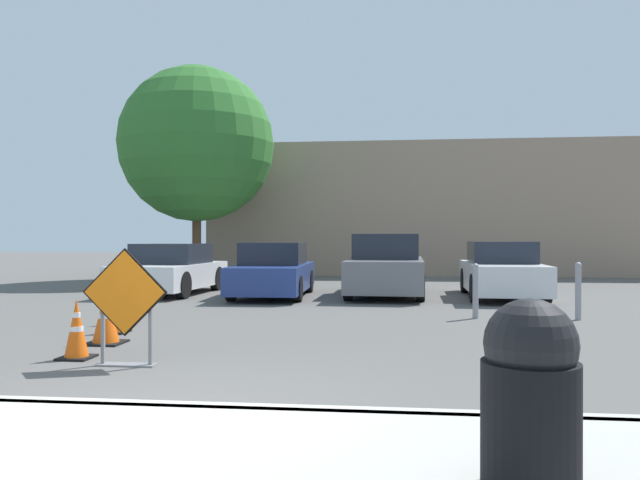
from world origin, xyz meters
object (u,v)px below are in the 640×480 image
(traffic_cone_second, at_px, (106,317))
(traffic_cone_fourth, at_px, (122,302))
(parked_car_third, at_px, (386,267))
(bollard_second, at_px, (578,290))
(parked_car_second, at_px, (273,272))
(bollard_nearest, at_px, (476,289))
(road_closed_sign, at_px, (125,303))
(parked_car_nearest, at_px, (171,270))
(traffic_cone_nearest, at_px, (77,330))
(parked_car_fourth, at_px, (501,271))
(trash_bin, at_px, (530,394))
(traffic_cone_third, at_px, (115,309))

(traffic_cone_second, height_order, traffic_cone_fourth, traffic_cone_fourth)
(parked_car_third, height_order, bollard_second, parked_car_third)
(traffic_cone_second, height_order, parked_car_second, parked_car_second)
(traffic_cone_fourth, relative_size, bollard_second, 0.76)
(traffic_cone_fourth, xyz_separation_m, bollard_nearest, (6.32, 1.47, 0.15))
(road_closed_sign, relative_size, bollard_nearest, 1.35)
(traffic_cone_second, height_order, bollard_nearest, bollard_nearest)
(traffic_cone_fourth, xyz_separation_m, bollard_second, (8.18, 1.47, 0.17))
(parked_car_nearest, bearing_deg, bollard_nearest, 152.85)
(bollard_second, bearing_deg, traffic_cone_nearest, -148.52)
(parked_car_second, bearing_deg, bollard_nearest, 138.28)
(parked_car_third, height_order, bollard_nearest, parked_car_third)
(traffic_cone_nearest, distance_m, parked_car_fourth, 11.08)
(traffic_cone_fourth, bearing_deg, trash_bin, -52.02)
(parked_car_nearest, bearing_deg, traffic_cone_nearest, 105.60)
(traffic_cone_fourth, bearing_deg, parked_car_nearest, 101.70)
(parked_car_third, distance_m, bollard_nearest, 4.81)
(parked_car_third, height_order, trash_bin, parked_car_third)
(parked_car_second, xyz_separation_m, bollard_second, (6.48, -3.92, -0.08))
(parked_car_nearest, xyz_separation_m, parked_car_third, (5.83, 0.11, 0.10))
(parked_car_second, xyz_separation_m, trash_bin, (3.77, -12.40, 0.03))
(parked_car_second, bearing_deg, traffic_cone_fourth, 71.12)
(parked_car_second, height_order, parked_car_fourth, parked_car_fourth)
(parked_car_fourth, xyz_separation_m, trash_bin, (-2.06, -12.71, 0.00))
(parked_car_fourth, relative_size, trash_bin, 4.18)
(parked_car_nearest, bearing_deg, traffic_cone_fourth, 104.75)
(traffic_cone_nearest, relative_size, trash_bin, 0.71)
(traffic_cone_second, distance_m, bollard_second, 8.29)
(bollard_second, bearing_deg, trash_bin, -107.74)
(traffic_cone_nearest, distance_m, traffic_cone_third, 2.13)
(parked_car_fourth, relative_size, bollard_nearest, 4.24)
(traffic_cone_second, relative_size, traffic_cone_fourth, 0.98)
(traffic_cone_second, bearing_deg, bollard_nearest, 31.29)
(trash_bin, height_order, bollard_second, trash_bin)
(parked_car_nearest, distance_m, parked_car_fourth, 8.75)
(road_closed_sign, distance_m, traffic_cone_third, 2.79)
(parked_car_nearest, xyz_separation_m, bollard_second, (9.39, -4.38, -0.08))
(road_closed_sign, relative_size, parked_car_nearest, 0.33)
(parked_car_second, height_order, bollard_second, parked_car_second)
(traffic_cone_second, distance_m, parked_car_second, 7.45)
(parked_car_nearest, relative_size, parked_car_third, 0.93)
(road_closed_sign, xyz_separation_m, traffic_cone_fourth, (-1.58, 3.45, -0.36))
(traffic_cone_fourth, bearing_deg, traffic_cone_nearest, -75.84)
(parked_car_fourth, distance_m, trash_bin, 12.88)
(traffic_cone_second, xyz_separation_m, traffic_cone_third, (-0.32, 1.00, -0.01))
(traffic_cone_nearest, bearing_deg, parked_car_third, 66.95)
(traffic_cone_third, distance_m, parked_car_third, 8.18)
(parked_car_third, bearing_deg, trash_bin, 95.63)
(traffic_cone_third, relative_size, parked_car_second, 0.19)
(traffic_cone_second, height_order, parked_car_third, parked_car_third)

